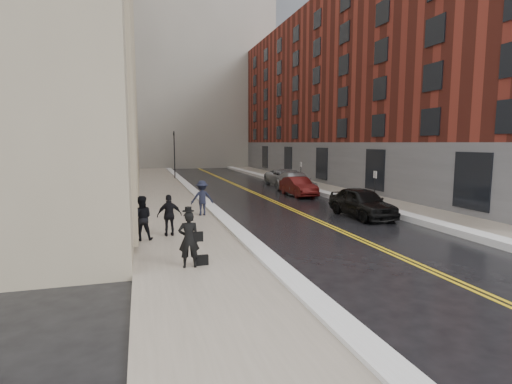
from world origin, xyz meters
TOP-DOWN VIEW (x-y plane):
  - ground at (0.00, 0.00)m, footprint 160.00×160.00m
  - sidewalk_left at (-4.50, 16.00)m, footprint 4.00×64.00m
  - sidewalk_right at (9.00, 16.00)m, footprint 3.00×64.00m
  - lane_stripe_a at (2.38, 16.00)m, footprint 0.12×64.00m
  - lane_stripe_b at (2.62, 16.00)m, footprint 0.12×64.00m
  - snow_ridge_left at (-2.20, 16.00)m, footprint 0.70×60.80m
  - snow_ridge_right at (7.15, 16.00)m, footprint 0.85×60.80m
  - building_right at (17.50, 23.00)m, footprint 14.00×50.00m
  - tower_far_center at (1.00, 56.00)m, footprint 28.00×16.00m
  - tower_far_right at (14.00, 66.00)m, footprint 22.00×18.00m
  - tower_far_left at (-12.00, 72.00)m, footprint 22.00×18.00m
  - traffic_signal at (-2.60, 30.00)m, footprint 0.18×0.15m
  - parking_sign_near at (7.90, 8.00)m, footprint 0.06×0.35m
  - parking_sign_far at (7.90, 20.00)m, footprint 0.06×0.35m
  - car_black at (5.20, 4.99)m, footprint 1.99×4.73m
  - car_maroon at (5.20, 13.98)m, footprint 1.62×4.33m
  - car_silver_near at (5.75, 15.98)m, footprint 2.74×5.82m
  - car_silver_far at (6.77, 20.83)m, footprint 2.89×5.69m
  - pedestrian_main at (-4.81, -1.66)m, footprint 0.67×0.47m
  - pedestrian_a at (-6.20, 2.36)m, footprint 0.88×0.69m
  - pedestrian_b at (-3.07, 7.18)m, footprint 1.19×0.69m
  - pedestrian_c at (-5.08, 2.80)m, footprint 1.03×0.48m

SIDE VIEW (x-z plane):
  - ground at x=0.00m, z-range 0.00..0.00m
  - lane_stripe_a at x=2.38m, z-range 0.00..0.01m
  - lane_stripe_b at x=2.62m, z-range 0.00..0.01m
  - sidewalk_left at x=-4.50m, z-range 0.00..0.15m
  - sidewalk_right at x=9.00m, z-range 0.00..0.15m
  - snow_ridge_left at x=-2.20m, z-range 0.00..0.26m
  - snow_ridge_right at x=7.15m, z-range 0.00..0.30m
  - car_maroon at x=5.20m, z-range 0.00..1.41m
  - car_silver_far at x=6.77m, z-range 0.00..1.54m
  - car_black at x=5.20m, z-range 0.00..1.60m
  - car_silver_near at x=5.75m, z-range 0.00..1.64m
  - pedestrian_c at x=-5.08m, z-range 0.15..1.87m
  - pedestrian_main at x=-4.81m, z-range 0.15..1.92m
  - pedestrian_a at x=-6.20m, z-range 0.15..1.92m
  - pedestrian_b at x=-3.07m, z-range 0.15..1.99m
  - parking_sign_near at x=7.90m, z-range 0.24..2.47m
  - parking_sign_far at x=7.90m, z-range 0.24..2.47m
  - traffic_signal at x=-2.60m, z-range 0.48..5.68m
  - building_right at x=17.50m, z-range 0.00..18.00m
  - tower_far_right at x=14.00m, z-range 0.00..44.00m
  - tower_far_center at x=1.00m, z-range 0.00..52.00m
  - tower_far_left at x=-12.00m, z-range 0.00..60.00m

